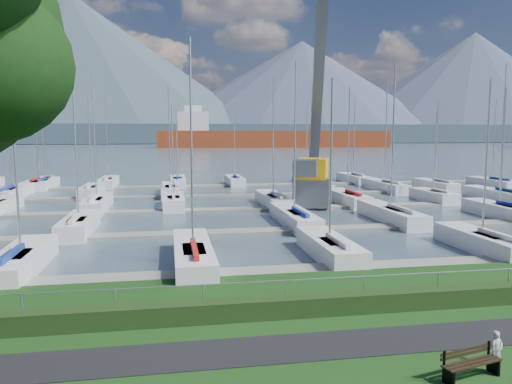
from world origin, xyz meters
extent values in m
cube|color=black|center=(0.00, -3.00, 0.01)|extent=(160.00, 2.00, 0.04)
cube|color=#455865|center=(0.00, 260.00, -0.40)|extent=(800.00, 540.00, 0.20)
cube|color=#1F3513|center=(0.00, -0.40, 0.35)|extent=(80.00, 0.70, 0.70)
cylinder|color=#9C9DA4|center=(0.00, 0.00, 1.20)|extent=(80.00, 0.04, 0.04)
cube|color=#3D4D59|center=(0.00, 330.00, 6.00)|extent=(900.00, 80.00, 12.00)
cone|color=#3A4955|center=(-80.00, 400.00, 57.50)|extent=(340.00, 340.00, 115.00)
cone|color=#434A62|center=(110.00, 410.00, 42.50)|extent=(300.00, 300.00, 85.00)
cone|color=#434B63|center=(280.00, 420.00, 50.00)|extent=(320.00, 320.00, 100.00)
cube|color=gray|center=(0.00, 6.00, -0.22)|extent=(90.00, 1.60, 0.25)
cube|color=gray|center=(0.00, 16.00, -0.22)|extent=(90.00, 1.60, 0.25)
cube|color=gray|center=(0.00, 26.00, -0.22)|extent=(90.00, 1.60, 0.25)
cube|color=gray|center=(0.00, 36.00, -0.22)|extent=(90.00, 1.60, 0.25)
cube|color=slate|center=(0.00, 46.00, -0.22)|extent=(90.00, 1.60, 0.25)
cube|color=black|center=(1.94, -5.88, 0.23)|extent=(0.15, 0.40, 0.45)
cube|color=black|center=(1.90, -5.70, 0.65)|extent=(0.06, 0.06, 0.40)
cube|color=black|center=(3.49, -5.50, 0.23)|extent=(0.15, 0.40, 0.45)
cube|color=black|center=(3.45, -5.32, 0.65)|extent=(0.06, 0.06, 0.40)
cube|color=black|center=(2.75, -5.83, 0.45)|extent=(1.77, 0.53, 0.04)
cube|color=black|center=(2.72, -5.69, 0.45)|extent=(1.77, 0.53, 0.04)
cube|color=black|center=(2.68, -5.54, 0.45)|extent=(1.77, 0.53, 0.04)
cube|color=black|center=(2.67, -5.49, 0.62)|extent=(1.76, 0.47, 0.08)
cube|color=black|center=(2.67, -5.49, 0.74)|extent=(1.76, 0.47, 0.08)
imported|color=#B0B1B7|center=(3.92, -5.02, 0.56)|extent=(0.47, 0.37, 1.12)
cube|color=#4F5256|center=(7.72, 26.35, 1.20)|extent=(4.17, 4.17, 2.60)
cube|color=#F1AA0E|center=(7.72, 26.35, 3.30)|extent=(3.69, 4.13, 1.80)
cube|color=#515458|center=(9.52, 30.85, 12.30)|extent=(3.36, 11.17, 19.89)
cube|color=slate|center=(6.52, 24.35, 3.50)|extent=(2.68, 2.79, 1.40)
cube|color=maroon|center=(44.50, 216.31, 2.50)|extent=(109.31, 24.21, 10.00)
cube|color=silver|center=(6.60, 218.49, 10.00)|extent=(14.78, 14.78, 12.00)
cube|color=silver|center=(6.60, 218.49, 17.00)|extent=(8.45, 8.45, 4.00)
camera|label=1|loc=(-5.10, -17.09, 6.51)|focal=35.00mm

